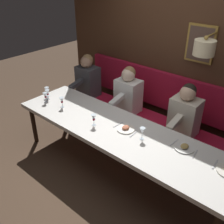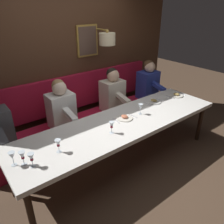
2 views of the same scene
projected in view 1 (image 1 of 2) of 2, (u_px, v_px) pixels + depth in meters
name	position (u px, v px, depth m)	size (l,w,h in m)	color
ground_plane	(118.00, 171.00, 3.80)	(12.00, 12.00, 0.00)	#4C3828
dining_table	(118.00, 132.00, 3.45)	(0.90, 3.24, 0.74)	silver
banquette_bench	(152.00, 132.00, 4.27)	(0.52, 3.44, 0.45)	maroon
back_wall_panel	(178.00, 58.00, 4.07)	(0.59, 4.64, 2.90)	#422819
diner_near	(185.00, 112.00, 3.68)	(0.60, 0.40, 0.79)	beige
diner_middle	(128.00, 91.00, 4.26)	(0.60, 0.40, 0.79)	white
diner_far	(88.00, 77.00, 4.80)	(0.60, 0.40, 0.79)	#3D3D42
place_setting_0	(126.00, 129.00, 3.41)	(0.24, 0.32, 0.05)	silver
place_setting_2	(184.00, 147.00, 3.06)	(0.24, 0.32, 0.05)	silver
wine_glass_0	(45.00, 95.00, 4.03)	(0.07, 0.07, 0.16)	silver
wine_glass_1	(47.00, 90.00, 4.21)	(0.07, 0.07, 0.16)	silver
wine_glass_2	(94.00, 118.00, 3.45)	(0.07, 0.07, 0.16)	silver
wine_glass_3	(62.00, 100.00, 3.89)	(0.07, 0.07, 0.16)	silver
wine_glass_4	(142.00, 131.00, 3.17)	(0.07, 0.07, 0.16)	silver
wine_glass_5	(47.00, 93.00, 4.12)	(0.07, 0.07, 0.16)	silver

